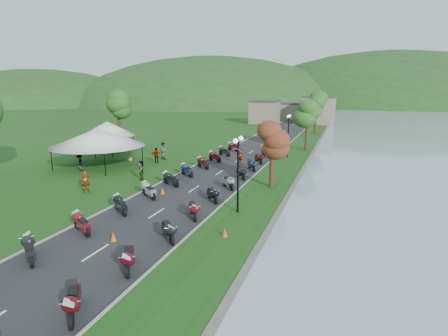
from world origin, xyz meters
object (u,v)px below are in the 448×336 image
(pedestrian_b, at_px, (164,159))
(vendor_tent_main, at_px, (99,148))
(pedestrian_c, at_px, (80,171))
(pedestrian_a, at_px, (87,192))

(pedestrian_b, bearing_deg, vendor_tent_main, 76.06)
(pedestrian_b, height_order, pedestrian_c, pedestrian_b)
(pedestrian_a, bearing_deg, vendor_tent_main, 87.88)
(vendor_tent_main, bearing_deg, pedestrian_c, -103.17)
(pedestrian_a, height_order, pedestrian_b, pedestrian_b)
(pedestrian_a, relative_size, pedestrian_b, 0.94)
(pedestrian_a, xyz_separation_m, pedestrian_c, (-5.76, 5.84, 0.00))
(pedestrian_a, xyz_separation_m, pedestrian_b, (-0.77, 13.84, 0.00))
(vendor_tent_main, relative_size, pedestrian_b, 3.23)
(pedestrian_a, height_order, pedestrian_c, pedestrian_a)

